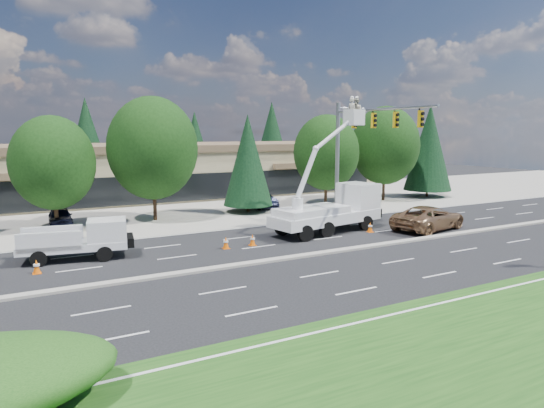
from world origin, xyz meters
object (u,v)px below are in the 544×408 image
signal_mast (355,141)px  minivan (429,218)px  utility_pickup (82,243)px  bucket_truck (335,203)px

signal_mast → minivan: size_ratio=1.69×
utility_pickup → bucket_truck: bearing=8.6°
signal_mast → utility_pickup: 20.36m
signal_mast → bucket_truck: size_ratio=1.11×
minivan → bucket_truck: bearing=53.4°
signal_mast → minivan: 7.67m
bucket_truck → signal_mast: bearing=23.8°
signal_mast → utility_pickup: size_ratio=1.79×
utility_pickup → minivan: bearing=2.1°
signal_mast → bucket_truck: bucket_truck is taller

